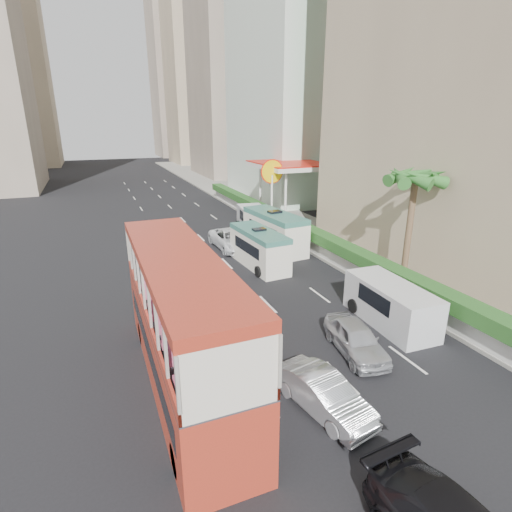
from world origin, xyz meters
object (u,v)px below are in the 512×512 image
panel_van_near (390,304)px  palm_tree (409,233)px  double_decker_bus (182,322)px  shell_station (290,190)px  car_silver_lane_a (322,409)px  car_silver_lane_b (354,352)px  van_asset (232,248)px  minibus_far (274,231)px  panel_van_far (255,221)px  minibus_near (259,248)px

panel_van_near → palm_tree: palm_tree is taller
double_decker_bus → shell_station: size_ratio=1.38×
car_silver_lane_a → palm_tree: palm_tree is taller
car_silver_lane_a → car_silver_lane_b: (3.15, 2.55, 0.00)m
car_silver_lane_a → van_asset: (3.09, 18.47, 0.00)m
minibus_far → palm_tree: size_ratio=1.00×
panel_van_near → panel_van_far: size_ratio=0.95×
palm_tree → shell_station: (2.20, 19.00, -0.63)m
panel_van_near → palm_tree: 5.33m
panel_van_far → panel_van_near: bearing=-82.5°
car_silver_lane_b → minibus_far: 14.90m
double_decker_bus → panel_van_near: 10.36m
car_silver_lane_b → shell_station: shell_station is taller
palm_tree → shell_station: 19.14m
van_asset → minibus_far: 3.58m
double_decker_bus → palm_tree: palm_tree is taller
shell_station → palm_tree: bearing=-96.6°
car_silver_lane_a → double_decker_bus: bearing=128.5°
car_silver_lane_a → van_asset: van_asset is taller
panel_van_near → panel_van_far: (0.24, 17.98, 0.05)m
minibus_near → palm_tree: palm_tree is taller
van_asset → minibus_near: 4.63m
double_decker_bus → car_silver_lane_a: double_decker_bus is taller
minibus_far → panel_van_far: minibus_far is taller
double_decker_bus → van_asset: double_decker_bus is taller
palm_tree → van_asset: bearing=121.1°
double_decker_bus → panel_van_near: (10.21, 0.86, -1.52)m
double_decker_bus → van_asset: 16.95m
minibus_near → minibus_far: bearing=46.4°
minibus_near → panel_van_far: minibus_near is taller
car_silver_lane_a → van_asset: 18.72m
car_silver_lane_a → minibus_far: bearing=58.5°
van_asset → palm_tree: bearing=-60.7°
van_asset → car_silver_lane_b: bearing=-91.5°
panel_van_near → car_silver_lane_a: bearing=-144.1°
shell_station → double_decker_bus: bearing=-124.8°
double_decker_bus → car_silver_lane_b: size_ratio=2.78×
minibus_near → van_asset: bearing=91.9°
van_asset → palm_tree: 13.50m
van_asset → shell_station: 12.18m
car_silver_lane_b → minibus_far: bearing=88.0°
double_decker_bus → panel_van_far: (10.44, 18.84, -1.47)m
minibus_near → shell_station: size_ratio=0.70×
car_silver_lane_a → minibus_near: bearing=63.9°
double_decker_bus → minibus_near: (7.49, 10.76, -1.29)m
double_decker_bus → shell_station: bearing=55.2°
double_decker_bus → car_silver_lane_a: (3.96, -3.27, -2.53)m
car_silver_lane_b → minibus_near: minibus_near is taller
car_silver_lane_a → shell_station: bearing=53.4°
double_decker_bus → van_asset: bearing=65.1°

